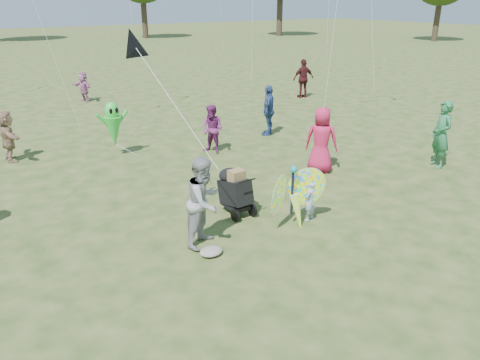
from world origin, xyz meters
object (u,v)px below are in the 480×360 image
object	(u,v)px
jogging_stroller	(234,188)
adult_man	(204,202)
crowd_c	(269,110)
crowd_e	(212,129)
crowd_f	(441,134)
child_girl	(310,201)
butterfly_kite	(294,197)
crowd_a	(321,140)
crowd_d	(8,136)
crowd_h	(303,79)
crowd_j	(84,87)
alien_kite	(113,126)

from	to	relation	value
jogging_stroller	adult_man	bearing A→B (deg)	-147.84
crowd_c	jogging_stroller	distance (m)	6.81
crowd_e	crowd_f	size ratio (longest dim) A/B	0.79
child_girl	jogging_stroller	size ratio (longest dim) A/B	0.86
child_girl	butterfly_kite	size ratio (longest dim) A/B	0.54
child_girl	jogging_stroller	bearing A→B (deg)	-68.58
crowd_a	crowd_c	world-z (taller)	crowd_a
crowd_d	crowd_e	xyz separation A→B (m)	(5.61, -2.74, -0.01)
crowd_a	crowd_f	world-z (taller)	crowd_f
child_girl	crowd_c	distance (m)	7.11
child_girl	crowd_c	size ratio (longest dim) A/B	0.52
child_girl	crowd_h	world-z (taller)	crowd_h
crowd_a	crowd_e	distance (m)	3.65
crowd_a	crowd_e	size ratio (longest dim) A/B	1.21
crowd_d	jogging_stroller	xyz separation A→B (m)	(3.72, -6.95, -0.17)
crowd_e	butterfly_kite	size ratio (longest dim) A/B	0.90
crowd_c	crowd_f	size ratio (longest dim) A/B	0.91
crowd_a	adult_man	bearing A→B (deg)	72.19
crowd_c	jogging_stroller	bearing A→B (deg)	5.12
crowd_a	crowd_e	world-z (taller)	crowd_a
crowd_c	crowd_j	bearing A→B (deg)	-109.38
crowd_j	jogging_stroller	xyz separation A→B (m)	(-0.76, -14.56, -0.10)
crowd_d	crowd_h	world-z (taller)	crowd_h
butterfly_kite	alien_kite	xyz separation A→B (m)	(-1.62, 6.87, 0.30)
crowd_e	crowd_f	xyz separation A→B (m)	(4.92, -4.84, 0.21)
crowd_a	crowd_d	size ratio (longest dim) A/B	1.20
crowd_e	crowd_h	bearing A→B (deg)	97.49
crowd_c	butterfly_kite	xyz separation A→B (m)	(-3.92, -6.20, -0.24)
child_girl	crowd_j	bearing A→B (deg)	-111.03
alien_kite	crowd_h	bearing A→B (deg)	19.12
crowd_d	crowd_a	bearing A→B (deg)	-129.68
jogging_stroller	butterfly_kite	distance (m)	1.46
adult_man	crowd_a	world-z (taller)	crowd_a
butterfly_kite	adult_man	bearing A→B (deg)	169.98
adult_man	alien_kite	distance (m)	6.53
crowd_c	butterfly_kite	world-z (taller)	crowd_c
crowd_h	alien_kite	world-z (taller)	crowd_h
crowd_j	jogging_stroller	world-z (taller)	crowd_j
adult_man	crowd_e	size ratio (longest dim) A/B	1.19
child_girl	butterfly_kite	xyz separation A→B (m)	(-0.46, -0.00, 0.20)
jogging_stroller	butterfly_kite	bearing A→B (deg)	-61.87
crowd_c	butterfly_kite	size ratio (longest dim) A/B	1.04
crowd_d	crowd_c	bearing A→B (deg)	-103.95
jogging_stroller	crowd_a	bearing A→B (deg)	12.79
alien_kite	crowd_c	bearing A→B (deg)	-6.90
crowd_f	jogging_stroller	size ratio (longest dim) A/B	1.82
crowd_d	crowd_f	size ratio (longest dim) A/B	0.79
adult_man	crowd_f	world-z (taller)	crowd_f
adult_man	butterfly_kite	size ratio (longest dim) A/B	1.07
butterfly_kite	jogging_stroller	bearing A→B (deg)	120.83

